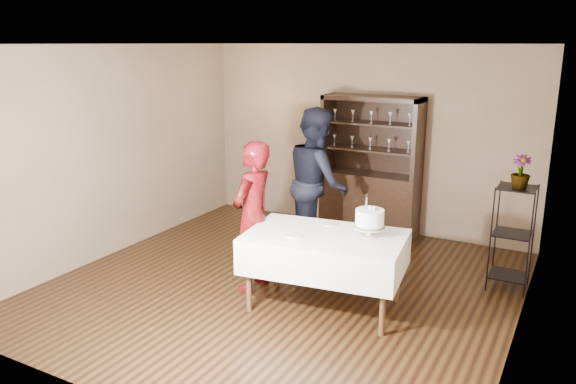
# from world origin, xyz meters

# --- Properties ---
(floor) EXTENTS (5.00, 5.00, 0.00)m
(floor) POSITION_xyz_m (0.00, 0.00, 0.00)
(floor) COLOR black
(floor) RESTS_ON ground
(ceiling) EXTENTS (5.00, 5.00, 0.00)m
(ceiling) POSITION_xyz_m (0.00, 0.00, 2.70)
(ceiling) COLOR silver
(ceiling) RESTS_ON back_wall
(back_wall) EXTENTS (5.00, 0.02, 2.70)m
(back_wall) POSITION_xyz_m (0.00, 2.50, 1.35)
(back_wall) COLOR brown
(back_wall) RESTS_ON floor
(wall_left) EXTENTS (0.02, 5.00, 2.70)m
(wall_left) POSITION_xyz_m (-2.50, 0.00, 1.35)
(wall_left) COLOR brown
(wall_left) RESTS_ON floor
(wall_right) EXTENTS (0.02, 5.00, 2.70)m
(wall_right) POSITION_xyz_m (2.50, 0.00, 1.35)
(wall_right) COLOR brown
(wall_right) RESTS_ON floor
(china_hutch) EXTENTS (1.40, 0.48, 2.00)m
(china_hutch) POSITION_xyz_m (0.20, 2.25, 0.66)
(china_hutch) COLOR black
(china_hutch) RESTS_ON floor
(plant_etagere) EXTENTS (0.42, 0.42, 1.20)m
(plant_etagere) POSITION_xyz_m (2.28, 1.20, 0.65)
(plant_etagere) COLOR black
(plant_etagere) RESTS_ON floor
(cake_table) EXTENTS (1.73, 1.20, 0.81)m
(cake_table) POSITION_xyz_m (0.64, -0.24, 0.62)
(cake_table) COLOR silver
(cake_table) RESTS_ON floor
(woman) EXTENTS (0.43, 0.63, 1.70)m
(woman) POSITION_xyz_m (-0.27, -0.18, 0.85)
(woman) COLOR #330504
(woman) RESTS_ON floor
(man) EXTENTS (1.14, 1.19, 1.94)m
(man) POSITION_xyz_m (-0.12, 1.15, 0.97)
(man) COLOR black
(man) RESTS_ON floor
(cake) EXTENTS (0.38, 0.38, 0.45)m
(cake) POSITION_xyz_m (1.06, -0.08, 0.99)
(cake) COLOR beige
(cake) RESTS_ON cake_table
(plate_near) EXTENTS (0.20, 0.20, 0.01)m
(plate_near) POSITION_xyz_m (0.39, -0.44, 0.81)
(plate_near) COLOR beige
(plate_near) RESTS_ON cake_table
(plate_far) EXTENTS (0.17, 0.17, 0.01)m
(plate_far) POSITION_xyz_m (0.56, 0.08, 0.81)
(plate_far) COLOR beige
(plate_far) RESTS_ON cake_table
(potted_plant) EXTENTS (0.23, 0.23, 0.36)m
(potted_plant) POSITION_xyz_m (2.30, 1.18, 1.37)
(potted_plant) COLOR #42612E
(potted_plant) RESTS_ON plant_etagere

